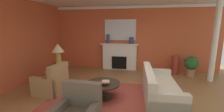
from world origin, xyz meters
name	(u,v)px	position (x,y,z in m)	size (l,w,h in m)	color
ground_plane	(124,97)	(0.00, 0.00, 0.00)	(9.46, 9.46, 0.00)	olive
wall_fireplace	(131,38)	(0.00, 3.12, 1.50)	(7.88, 0.12, 3.00)	#C65633
wall_window	(17,43)	(-3.70, 0.30, 1.50)	(0.12, 6.72, 3.00)	#C65633
crown_moulding	(132,7)	(0.00, 3.04, 2.92)	(7.88, 0.08, 0.12)	white
area_rug	(103,97)	(-0.59, -0.16, 0.01)	(3.04, 2.43, 0.01)	#993D33
fireplace	(120,57)	(-0.52, 2.91, 0.59)	(1.80, 0.35, 1.26)	white
mantel_mirror	(120,30)	(-0.52, 3.03, 1.89)	(1.48, 0.04, 0.96)	silver
sofa	(159,89)	(1.00, 0.02, 0.30)	(0.96, 2.13, 0.85)	beige
armchair_near_window	(52,84)	(-2.21, -0.16, 0.31)	(0.89, 0.89, 0.95)	#9E7A4C
coffee_table	(103,87)	(-0.59, -0.16, 0.34)	(1.00, 1.00, 0.45)	#2D2319
side_table	(59,72)	(-2.43, 0.69, 0.40)	(0.56, 0.56, 0.70)	#2D2319
table_lamp	(58,50)	(-2.43, 0.69, 1.22)	(0.44, 0.44, 0.75)	#B28E38
vase_tall_corner	(175,65)	(1.95, 2.61, 0.40)	(0.30, 0.30, 0.80)	#9E3328
vase_mantel_left	(108,39)	(-1.07, 2.86, 1.47)	(0.15, 0.15, 0.42)	navy
vase_mantel_right	(131,40)	(0.03, 2.86, 1.41)	(0.20, 0.20, 0.31)	navy
book_red_cover	(106,82)	(-0.51, -0.15, 0.47)	(0.21, 0.15, 0.05)	tan
book_art_folio	(103,83)	(-0.54, -0.31, 0.51)	(0.25, 0.15, 0.04)	maroon
book_small_novel	(106,82)	(-0.47, -0.32, 0.55)	(0.20, 0.19, 0.04)	tan
potted_plant	(191,64)	(2.55, 2.45, 0.49)	(0.56, 0.56, 0.83)	#A8754C
column_white	(215,42)	(3.09, 1.91, 1.50)	(0.20, 0.20, 3.00)	white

